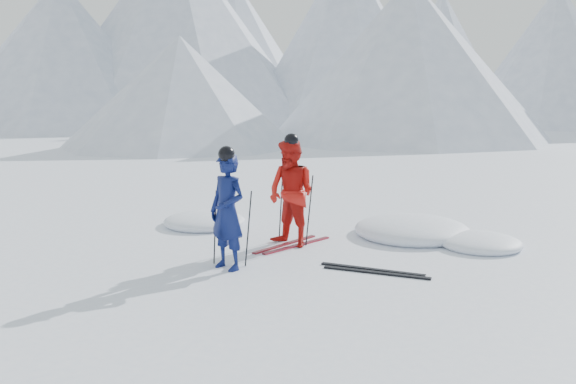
% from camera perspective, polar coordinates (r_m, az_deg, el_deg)
% --- Properties ---
extents(ground, '(160.00, 160.00, 0.00)m').
position_cam_1_polar(ground, '(9.81, 9.03, -7.42)').
color(ground, white).
rests_on(ground, ground).
extents(skier_blue, '(0.80, 0.66, 1.87)m').
position_cam_1_polar(skier_blue, '(9.70, -5.70, -1.84)').
color(skier_blue, '#0C164D').
rests_on(skier_blue, ground).
extents(skier_red, '(1.16, 1.05, 1.96)m').
position_cam_1_polar(skier_red, '(11.09, 0.31, -0.12)').
color(skier_red, red).
rests_on(skier_red, ground).
extents(pole_blue_left, '(0.12, 0.09, 1.24)m').
position_cam_1_polar(pole_blue_left, '(10.03, -6.84, -3.31)').
color(pole_blue_left, black).
rests_on(pole_blue_left, ground).
extents(pole_blue_right, '(0.12, 0.07, 1.25)m').
position_cam_1_polar(pole_blue_right, '(9.89, -3.73, -3.45)').
color(pole_blue_right, black).
rests_on(pole_blue_right, ground).
extents(pole_red_left, '(0.13, 0.10, 1.31)m').
position_cam_1_polar(pole_red_left, '(11.48, -0.68, -1.44)').
color(pole_red_left, black).
rests_on(pole_red_left, ground).
extents(pole_red_right, '(0.13, 0.09, 1.31)m').
position_cam_1_polar(pole_red_right, '(11.19, 2.01, -1.73)').
color(pole_red_right, black).
rests_on(pole_red_right, ground).
extents(ski_worn_left, '(0.67, 1.63, 0.03)m').
position_cam_1_polar(ski_worn_left, '(11.33, -0.27, -4.90)').
color(ski_worn_left, black).
rests_on(ski_worn_left, ground).
extents(ski_worn_right, '(0.78, 1.59, 0.03)m').
position_cam_1_polar(ski_worn_right, '(11.25, 0.88, -5.01)').
color(ski_worn_right, black).
rests_on(ski_worn_right, ground).
extents(ski_loose_a, '(1.70, 0.20, 0.03)m').
position_cam_1_polar(ski_loose_a, '(9.88, 7.87, -7.19)').
color(ski_loose_a, black).
rests_on(ski_loose_a, ground).
extents(ski_loose_b, '(1.70, 0.14, 0.03)m').
position_cam_1_polar(ski_loose_b, '(9.72, 8.26, -7.48)').
color(ski_loose_b, black).
rests_on(ski_loose_b, ground).
extents(snow_lumps, '(7.22, 2.60, 0.50)m').
position_cam_1_polar(snow_lumps, '(12.26, 7.28, -3.94)').
color(snow_lumps, white).
rests_on(snow_lumps, ground).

